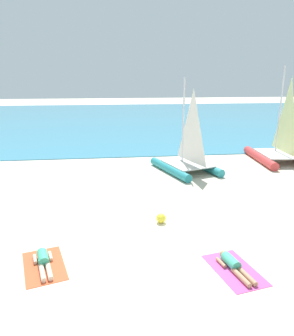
{
  "coord_description": "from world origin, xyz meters",
  "views": [
    {
      "loc": [
        -1.66,
        -8.49,
        5.28
      ],
      "look_at": [
        0.0,
        5.54,
        1.2
      ],
      "focal_mm": 34.48,
      "sensor_mm": 36.0,
      "label": 1
    }
  ],
  "objects_px": {
    "sailboat_red": "(280,148)",
    "sailboat_teal": "(187,158)",
    "towel_left": "(44,266)",
    "beach_ball": "(161,218)",
    "sunbather_middle": "(233,265)",
    "sunbather_left": "(44,261)",
    "towel_middle": "(234,270)"
  },
  "relations": [
    {
      "from": "sailboat_red",
      "to": "sunbather_middle",
      "type": "height_order",
      "value": "sailboat_red"
    },
    {
      "from": "sailboat_red",
      "to": "towel_left",
      "type": "bearing_deg",
      "value": -137.27
    },
    {
      "from": "sailboat_teal",
      "to": "beach_ball",
      "type": "bearing_deg",
      "value": -129.75
    },
    {
      "from": "towel_left",
      "to": "sunbather_left",
      "type": "xyz_separation_m",
      "value": [
        -0.02,
        0.06,
        0.13
      ]
    },
    {
      "from": "sunbather_left",
      "to": "sunbather_middle",
      "type": "relative_size",
      "value": 0.99
    },
    {
      "from": "towel_middle",
      "to": "sunbather_middle",
      "type": "xyz_separation_m",
      "value": [
        -0.01,
        0.07,
        0.13
      ]
    },
    {
      "from": "towel_middle",
      "to": "sunbather_middle",
      "type": "distance_m",
      "value": 0.14
    },
    {
      "from": "sailboat_teal",
      "to": "beach_ball",
      "type": "height_order",
      "value": "sailboat_teal"
    },
    {
      "from": "sailboat_red",
      "to": "sunbather_left",
      "type": "relative_size",
      "value": 3.78
    },
    {
      "from": "sunbather_left",
      "to": "beach_ball",
      "type": "height_order",
      "value": "beach_ball"
    },
    {
      "from": "sailboat_teal",
      "to": "sunbather_middle",
      "type": "height_order",
      "value": "sailboat_teal"
    },
    {
      "from": "beach_ball",
      "to": "sailboat_teal",
      "type": "bearing_deg",
      "value": 68.7
    },
    {
      "from": "sunbather_left",
      "to": "towel_middle",
      "type": "relative_size",
      "value": 0.81
    },
    {
      "from": "beach_ball",
      "to": "towel_middle",
      "type": "bearing_deg",
      "value": -64.11
    },
    {
      "from": "towel_middle",
      "to": "towel_left",
      "type": "bearing_deg",
      "value": 171.04
    },
    {
      "from": "sailboat_teal",
      "to": "beach_ball",
      "type": "relative_size",
      "value": 14.23
    },
    {
      "from": "sailboat_red",
      "to": "sunbather_left",
      "type": "height_order",
      "value": "sailboat_red"
    },
    {
      "from": "towel_middle",
      "to": "sailboat_red",
      "type": "bearing_deg",
      "value": 56.83
    },
    {
      "from": "towel_middle",
      "to": "beach_ball",
      "type": "relative_size",
      "value": 5.22
    },
    {
      "from": "sailboat_red",
      "to": "towel_left",
      "type": "distance_m",
      "value": 16.22
    },
    {
      "from": "sunbather_left",
      "to": "towel_middle",
      "type": "distance_m",
      "value": 5.45
    },
    {
      "from": "beach_ball",
      "to": "sailboat_red",
      "type": "bearing_deg",
      "value": 41.62
    },
    {
      "from": "sailboat_red",
      "to": "sailboat_teal",
      "type": "relative_size",
      "value": 1.13
    },
    {
      "from": "towel_left",
      "to": "beach_ball",
      "type": "distance_m",
      "value": 4.48
    },
    {
      "from": "sunbather_left",
      "to": "towel_middle",
      "type": "height_order",
      "value": "sunbather_left"
    },
    {
      "from": "sailboat_teal",
      "to": "beach_ball",
      "type": "distance_m",
      "value": 6.92
    },
    {
      "from": "sailboat_red",
      "to": "sunbather_left",
      "type": "distance_m",
      "value": 16.18
    },
    {
      "from": "towel_left",
      "to": "sailboat_teal",
      "type": "bearing_deg",
      "value": 54.47
    },
    {
      "from": "sailboat_red",
      "to": "sailboat_teal",
      "type": "height_order",
      "value": "sailboat_red"
    },
    {
      "from": "sailboat_red",
      "to": "towel_left",
      "type": "relative_size",
      "value": 3.07
    },
    {
      "from": "towel_left",
      "to": "sunbather_left",
      "type": "distance_m",
      "value": 0.14
    },
    {
      "from": "sailboat_red",
      "to": "sunbather_left",
      "type": "bearing_deg",
      "value": -137.48
    }
  ]
}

